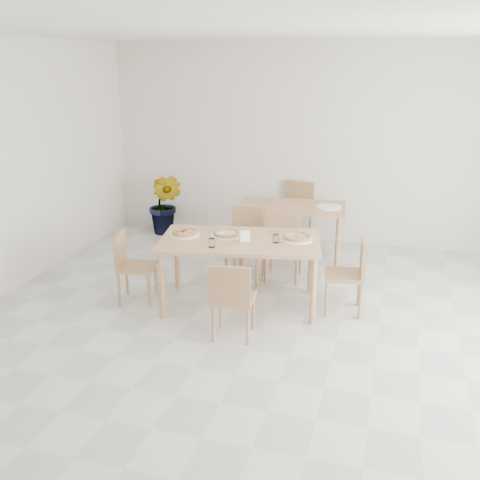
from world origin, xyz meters
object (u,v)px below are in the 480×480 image
(pizza_pepperoni, at_px, (185,232))
(chair_north, at_px, (247,238))
(plate_empty, at_px, (329,207))
(chair_back_s, at_px, (283,240))
(chair_back_n, at_px, (296,208))
(tumbler_b, at_px, (276,239))
(second_table, at_px, (292,212))
(plate_margherita, at_px, (297,239))
(tumbler_a, at_px, (212,243))
(main_table, at_px, (240,246))
(chair_west, at_px, (130,262))
(chair_south, at_px, (232,296))
(potted_plant, at_px, (165,204))
(chair_east, at_px, (352,270))
(pizza_mushroom, at_px, (227,233))
(pizza_margherita, at_px, (297,237))
(plate_mushroom, at_px, (227,235))
(napkin_holder, at_px, (245,237))
(plate_pepperoni, at_px, (185,234))

(pizza_pepperoni, bearing_deg, chair_north, 60.71)
(plate_empty, bearing_deg, chair_back_s, -120.29)
(chair_back_n, bearing_deg, tumbler_b, -70.30)
(second_table, height_order, plate_empty, plate_empty)
(plate_margherita, height_order, tumbler_a, tumbler_a)
(pizza_pepperoni, distance_m, tumbler_b, 1.00)
(main_table, relative_size, chair_back_n, 2.03)
(chair_west, bearing_deg, chair_south, -125.56)
(plate_margherita, relative_size, potted_plant, 0.37)
(chair_east, xyz_separation_m, pizza_mushroom, (-1.33, -0.10, 0.31))
(chair_south, height_order, pizza_pepperoni, pizza_pepperoni)
(pizza_margherita, bearing_deg, chair_back_s, 112.12)
(main_table, distance_m, pizza_margherita, 0.60)
(chair_west, xyz_separation_m, plate_margherita, (1.76, 0.35, 0.31))
(chair_north, height_order, plate_mushroom, chair_north)
(chair_south, height_order, chair_back_s, chair_back_s)
(plate_margherita, bearing_deg, plate_mushroom, -173.69)
(chair_north, xyz_separation_m, chair_east, (1.31, -0.65, -0.04))
(pizza_pepperoni, distance_m, potted_plant, 2.55)
(main_table, relative_size, second_table, 1.27)
(chair_west, xyz_separation_m, pizza_mushroom, (1.02, 0.27, 0.33))
(potted_plant, bearing_deg, tumbler_a, -57.68)
(main_table, bearing_deg, napkin_holder, -62.22)
(chair_north, bearing_deg, potted_plant, 138.16)
(chair_west, bearing_deg, chair_north, -58.14)
(chair_back_s, xyz_separation_m, chair_back_n, (-0.12, 1.47, 0.01))
(second_table, bearing_deg, plate_margherita, -82.72)
(chair_back_n, bearing_deg, tumbler_a, -83.59)
(plate_margherita, bearing_deg, potted_plant, 139.03)
(napkin_holder, relative_size, chair_back_n, 0.14)
(main_table, height_order, chair_back_n, chair_back_n)
(chair_east, height_order, plate_margherita, chair_east)
(tumbler_b, xyz_separation_m, chair_back_s, (-0.09, 0.84, -0.28))
(pizza_mushroom, bearing_deg, plate_empty, 59.55)
(plate_margherita, distance_m, plate_mushroom, 0.74)
(chair_north, bearing_deg, main_table, -81.69)
(napkin_holder, bearing_deg, tumbler_a, -173.33)
(plate_mushroom, distance_m, potted_plant, 2.72)
(chair_south, bearing_deg, tumbler_a, -58.05)
(main_table, relative_size, chair_back_s, 2.07)
(chair_east, relative_size, potted_plant, 0.87)
(pizza_pepperoni, distance_m, plate_empty, 2.08)
(chair_east, height_order, pizza_pepperoni, chair_east)
(tumbler_a, height_order, plate_empty, tumbler_a)
(chair_north, distance_m, second_table, 0.87)
(plate_mushroom, bearing_deg, pizza_pepperoni, -169.23)
(potted_plant, bearing_deg, pizza_margherita, -40.97)
(pizza_pepperoni, relative_size, napkin_holder, 2.15)
(plate_pepperoni, bearing_deg, pizza_pepperoni, 0.00)
(chair_west, bearing_deg, pizza_pepperoni, -84.57)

